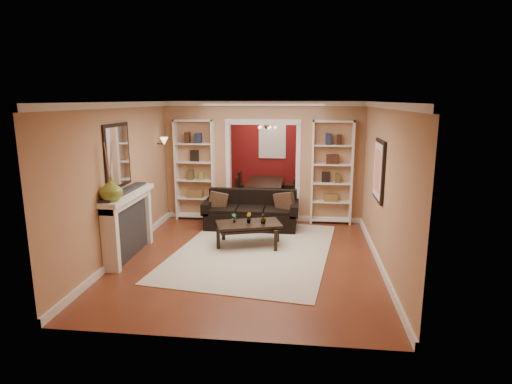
# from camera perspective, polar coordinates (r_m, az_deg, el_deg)

# --- Properties ---
(floor) EXTENTS (8.00, 8.00, 0.00)m
(floor) POSITION_cam_1_polar(r_m,az_deg,el_deg) (8.91, 0.14, -5.66)
(floor) COLOR brown
(floor) RESTS_ON ground
(ceiling) EXTENTS (8.00, 8.00, 0.00)m
(ceiling) POSITION_cam_1_polar(r_m,az_deg,el_deg) (8.48, 0.15, 11.97)
(ceiling) COLOR white
(ceiling) RESTS_ON ground
(wall_back) EXTENTS (8.00, 0.00, 8.00)m
(wall_back) POSITION_cam_1_polar(r_m,az_deg,el_deg) (12.54, 2.20, 5.88)
(wall_back) COLOR tan
(wall_back) RESTS_ON ground
(wall_front) EXTENTS (8.00, 0.00, 8.00)m
(wall_front) POSITION_cam_1_polar(r_m,az_deg,el_deg) (4.74, -5.30, -4.91)
(wall_front) COLOR tan
(wall_front) RESTS_ON ground
(wall_left) EXTENTS (0.00, 8.00, 8.00)m
(wall_left) POSITION_cam_1_polar(r_m,az_deg,el_deg) (9.12, -14.07, 3.11)
(wall_left) COLOR tan
(wall_left) RESTS_ON ground
(wall_right) EXTENTS (0.00, 8.00, 8.00)m
(wall_right) POSITION_cam_1_polar(r_m,az_deg,el_deg) (8.64, 15.15, 2.55)
(wall_right) COLOR tan
(wall_right) RESTS_ON ground
(partition_wall) EXTENTS (4.50, 0.15, 2.70)m
(partition_wall) POSITION_cam_1_polar(r_m,az_deg,el_deg) (9.77, 0.93, 4.07)
(partition_wall) COLOR tan
(partition_wall) RESTS_ON floor
(red_back_panel) EXTENTS (4.44, 0.04, 2.64)m
(red_back_panel) POSITION_cam_1_polar(r_m,az_deg,el_deg) (12.52, 2.19, 5.73)
(red_back_panel) COLOR maroon
(red_back_panel) RESTS_ON floor
(dining_window) EXTENTS (0.78, 0.03, 0.98)m
(dining_window) POSITION_cam_1_polar(r_m,az_deg,el_deg) (12.45, 2.18, 6.76)
(dining_window) COLOR #8CA5CC
(dining_window) RESTS_ON wall_back
(area_rug) EXTENTS (3.19, 4.12, 0.01)m
(area_rug) POSITION_cam_1_polar(r_m,az_deg,el_deg) (7.98, -0.37, -7.79)
(area_rug) COLOR beige
(area_rug) RESTS_ON floor
(sofa) EXTENTS (2.04, 0.88, 0.80)m
(sofa) POSITION_cam_1_polar(r_m,az_deg,el_deg) (9.25, -0.66, -2.42)
(sofa) COLOR black
(sofa) RESTS_ON floor
(pillow_left) EXTENTS (0.41, 0.18, 0.39)m
(pillow_left) POSITION_cam_1_polar(r_m,az_deg,el_deg) (9.30, -5.10, -1.20)
(pillow_left) COLOR brown
(pillow_left) RESTS_ON sofa
(pillow_right) EXTENTS (0.45, 0.33, 0.45)m
(pillow_right) POSITION_cam_1_polar(r_m,az_deg,el_deg) (9.12, 3.84, -1.28)
(pillow_right) COLOR brown
(pillow_right) RESTS_ON sofa
(coffee_table) EXTENTS (1.33, 0.98, 0.45)m
(coffee_table) POSITION_cam_1_polar(r_m,az_deg,el_deg) (8.18, -0.99, -5.66)
(coffee_table) COLOR black
(coffee_table) RESTS_ON floor
(plant_left) EXTENTS (0.11, 0.10, 0.18)m
(plant_left) POSITION_cam_1_polar(r_m,az_deg,el_deg) (8.13, -2.94, -3.47)
(plant_left) COLOR #336626
(plant_left) RESTS_ON coffee_table
(plant_center) EXTENTS (0.13, 0.14, 0.20)m
(plant_center) POSITION_cam_1_polar(r_m,az_deg,el_deg) (8.09, -1.00, -3.46)
(plant_center) COLOR #336626
(plant_center) RESTS_ON coffee_table
(plant_right) EXTENTS (0.12, 0.12, 0.20)m
(plant_right) POSITION_cam_1_polar(r_m,az_deg,el_deg) (8.06, 0.97, -3.53)
(plant_right) COLOR #336626
(plant_right) RESTS_ON coffee_table
(bookshelf_left) EXTENTS (0.90, 0.30, 2.30)m
(bookshelf_left) POSITION_cam_1_polar(r_m,az_deg,el_deg) (9.91, -8.14, 2.89)
(bookshelf_left) COLOR white
(bookshelf_left) RESTS_ON floor
(bookshelf_right) EXTENTS (0.90, 0.30, 2.30)m
(bookshelf_right) POSITION_cam_1_polar(r_m,az_deg,el_deg) (9.61, 10.07, 2.53)
(bookshelf_right) COLOR white
(bookshelf_right) RESTS_ON floor
(fireplace) EXTENTS (0.32, 1.70, 1.16)m
(fireplace) POSITION_cam_1_polar(r_m,az_deg,el_deg) (7.87, -16.48, -4.22)
(fireplace) COLOR white
(fireplace) RESTS_ON floor
(vase) EXTENTS (0.43, 0.43, 0.38)m
(vase) POSITION_cam_1_polar(r_m,az_deg,el_deg) (7.13, -18.79, 0.34)
(vase) COLOR olive
(vase) RESTS_ON fireplace
(mirror) EXTENTS (0.03, 0.95, 1.10)m
(mirror) POSITION_cam_1_polar(r_m,az_deg,el_deg) (7.68, -18.00, 4.61)
(mirror) COLOR silver
(mirror) RESTS_ON wall_left
(wall_sconce) EXTENTS (0.18, 0.18, 0.22)m
(wall_sconce) POSITION_cam_1_polar(r_m,az_deg,el_deg) (9.54, -12.50, 6.48)
(wall_sconce) COLOR #FFE0A5
(wall_sconce) RESTS_ON wall_left
(framed_art) EXTENTS (0.04, 0.85, 1.05)m
(framed_art) POSITION_cam_1_polar(r_m,az_deg,el_deg) (7.63, 16.02, 2.78)
(framed_art) COLOR black
(framed_art) RESTS_ON wall_right
(dining_table) EXTENTS (1.70, 0.95, 0.60)m
(dining_table) POSITION_cam_1_polar(r_m,az_deg,el_deg) (11.51, 1.40, -0.00)
(dining_table) COLOR black
(dining_table) RESTS_ON floor
(dining_chair_nw) EXTENTS (0.45, 0.45, 0.76)m
(dining_chair_nw) POSITION_cam_1_polar(r_m,az_deg,el_deg) (11.26, -1.52, 0.15)
(dining_chair_nw) COLOR black
(dining_chair_nw) RESTS_ON floor
(dining_chair_ne) EXTENTS (0.44, 0.44, 0.77)m
(dining_chair_ne) POSITION_cam_1_polar(r_m,az_deg,el_deg) (11.16, 4.08, 0.05)
(dining_chair_ne) COLOR black
(dining_chair_ne) RESTS_ON floor
(dining_chair_sw) EXTENTS (0.43, 0.43, 0.82)m
(dining_chair_sw) POSITION_cam_1_polar(r_m,az_deg,el_deg) (11.84, -1.11, 0.90)
(dining_chair_sw) COLOR black
(dining_chair_sw) RESTS_ON floor
(dining_chair_se) EXTENTS (0.52, 0.52, 0.88)m
(dining_chair_se) POSITION_cam_1_polar(r_m,az_deg,el_deg) (11.74, 4.21, 0.91)
(dining_chair_se) COLOR black
(dining_chair_se) RESTS_ON floor
(chandelier) EXTENTS (0.50, 0.50, 0.30)m
(chandelier) POSITION_cam_1_polar(r_m,az_deg,el_deg) (11.19, 1.71, 8.55)
(chandelier) COLOR #3C241B
(chandelier) RESTS_ON ceiling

